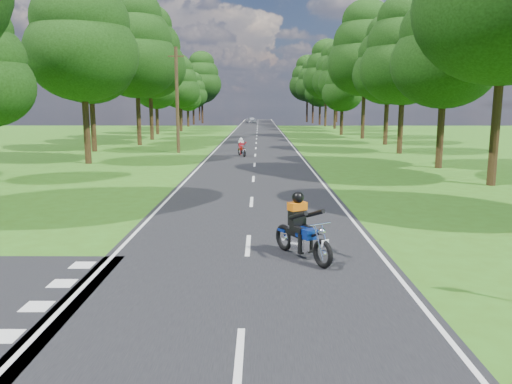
{
  "coord_description": "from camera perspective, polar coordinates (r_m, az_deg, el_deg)",
  "views": [
    {
      "loc": [
        0.29,
        -10.74,
        3.68
      ],
      "look_at": [
        0.2,
        4.0,
        1.1
      ],
      "focal_mm": 35.0,
      "sensor_mm": 36.0,
      "label": 1
    }
  ],
  "objects": [
    {
      "name": "distant_car",
      "position": [
        102.98,
        -0.49,
        8.23
      ],
      "size": [
        2.33,
        3.87,
        1.23
      ],
      "primitive_type": "imported",
      "rotation": [
        0.0,
        0.0,
        0.26
      ],
      "color": "silver",
      "rests_on": "main_road"
    },
    {
      "name": "telegraph_pole",
      "position": [
        39.25,
        -9.01,
        10.37
      ],
      "size": [
        1.2,
        0.26,
        8.0
      ],
      "color": "#382616",
      "rests_on": "ground"
    },
    {
      "name": "ground",
      "position": [
        11.36,
        -1.14,
        -8.98
      ],
      "size": [
        160.0,
        160.0,
        0.0
      ],
      "primitive_type": "plane",
      "color": "#315C15",
      "rests_on": "ground"
    },
    {
      "name": "road_markings",
      "position": [
        58.98,
        -0.05,
        6.37
      ],
      "size": [
        7.4,
        140.0,
        0.01
      ],
      "color": "silver",
      "rests_on": "main_road"
    },
    {
      "name": "rider_far_red",
      "position": [
        36.17,
        -1.64,
        5.17
      ],
      "size": [
        0.98,
        1.68,
        1.33
      ],
      "primitive_type": null,
      "rotation": [
        0.0,
        0.0,
        0.3
      ],
      "color": "#B11D0D",
      "rests_on": "main_road"
    },
    {
      "name": "treeline",
      "position": [
        70.96,
        1.32,
        13.61
      ],
      "size": [
        40.0,
        115.35,
        14.78
      ],
      "color": "black",
      "rests_on": "ground"
    },
    {
      "name": "rider_near_blue",
      "position": [
        11.99,
        5.35,
        -3.88
      ],
      "size": [
        1.53,
        2.0,
        1.61
      ],
      "primitive_type": null,
      "rotation": [
        0.0,
        0.0,
        0.53
      ],
      "color": "navy",
      "rests_on": "main_road"
    },
    {
      "name": "main_road",
      "position": [
        60.85,
        0.09,
        6.46
      ],
      "size": [
        7.0,
        140.0,
        0.02
      ],
      "primitive_type": "cube",
      "color": "black",
      "rests_on": "ground"
    }
  ]
}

